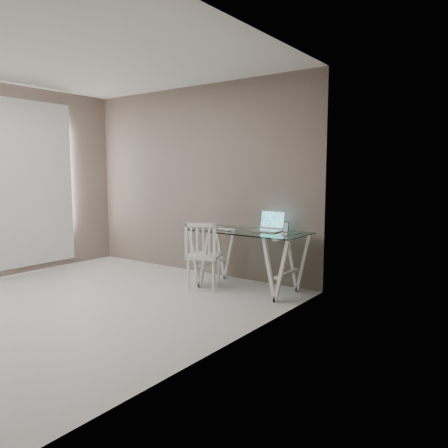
% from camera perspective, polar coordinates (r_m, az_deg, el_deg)
% --- Properties ---
extents(room, '(4.50, 4.52, 2.71)m').
position_cam_1_polar(room, '(4.97, -21.03, 9.18)').
color(room, '#B1AFAA').
rests_on(room, ground).
extents(desk, '(1.50, 0.70, 0.75)m').
position_cam_1_polar(desk, '(5.49, 3.11, -4.65)').
color(desk, silver).
rests_on(desk, ground).
extents(chair, '(0.52, 0.52, 0.86)m').
position_cam_1_polar(chair, '(5.44, -2.82, -3.77)').
color(chair, white).
rests_on(chair, ground).
extents(laptop, '(0.35, 0.29, 0.25)m').
position_cam_1_polar(laptop, '(5.46, 5.95, -0.25)').
color(laptop, silver).
rests_on(laptop, desk).
extents(keyboard, '(0.26, 0.11, 0.01)m').
position_cam_1_polar(keyboard, '(5.54, 0.26, -0.70)').
color(keyboard, silver).
rests_on(keyboard, desk).
extents(mouse, '(0.10, 0.06, 0.03)m').
position_cam_1_polar(mouse, '(5.39, 0.62, -0.77)').
color(mouse, silver).
rests_on(mouse, desk).
extents(phone_dock, '(0.08, 0.08, 0.14)m').
position_cam_1_polar(phone_dock, '(5.19, 8.06, -0.87)').
color(phone_dock, white).
rests_on(phone_dock, desk).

